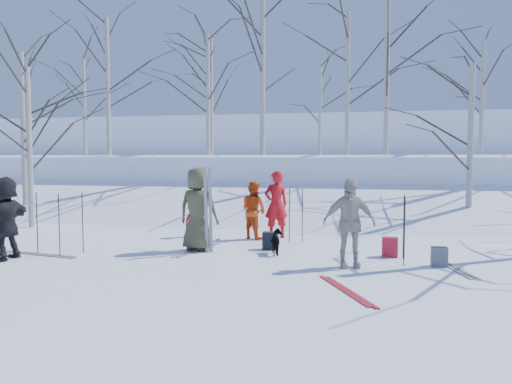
% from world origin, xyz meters
% --- Properties ---
extents(ground, '(120.00, 120.00, 0.00)m').
position_xyz_m(ground, '(0.00, 0.00, 0.00)').
color(ground, white).
rests_on(ground, ground).
extents(snow_ramp, '(70.00, 9.49, 4.12)m').
position_xyz_m(snow_ramp, '(0.00, 7.00, 0.15)').
color(snow_ramp, white).
rests_on(snow_ramp, ground).
extents(snow_plateau, '(70.00, 18.00, 2.20)m').
position_xyz_m(snow_plateau, '(0.00, 17.00, 1.00)').
color(snow_plateau, white).
rests_on(snow_plateau, ground).
extents(far_hill, '(90.00, 30.00, 6.00)m').
position_xyz_m(far_hill, '(0.00, 38.00, 2.00)').
color(far_hill, white).
rests_on(far_hill, ground).
extents(skier_olive_center, '(0.98, 0.69, 1.88)m').
position_xyz_m(skier_olive_center, '(-1.19, 0.83, 0.94)').
color(skier_olive_center, '#434428').
rests_on(skier_olive_center, ground).
extents(skier_red_north, '(0.76, 0.67, 1.76)m').
position_xyz_m(skier_red_north, '(0.22, 2.95, 0.88)').
color(skier_red_north, red).
rests_on(skier_red_north, ground).
extents(skier_redor_behind, '(0.91, 0.86, 1.48)m').
position_xyz_m(skier_redor_behind, '(-0.33, 2.71, 0.74)').
color(skier_redor_behind, '#DB4610').
rests_on(skier_redor_behind, ground).
extents(skier_red_seated, '(0.51, 0.65, 0.88)m').
position_xyz_m(skier_red_seated, '(-1.96, 2.62, 0.44)').
color(skier_red_seated, red).
rests_on(skier_red_seated, ground).
extents(skier_cream_east, '(1.07, 0.63, 1.71)m').
position_xyz_m(skier_cream_east, '(2.19, -0.19, 0.86)').
color(skier_cream_east, beige).
rests_on(skier_cream_east, ground).
extents(skier_grey_west, '(0.51, 1.59, 1.72)m').
position_xyz_m(skier_grey_west, '(-4.74, -0.96, 0.86)').
color(skier_grey_west, black).
rests_on(skier_grey_west, ground).
extents(dog, '(0.48, 0.70, 0.54)m').
position_xyz_m(dog, '(0.64, 0.78, 0.27)').
color(dog, black).
rests_on(dog, ground).
extents(upright_ski_left, '(0.07, 0.16, 1.90)m').
position_xyz_m(upright_ski_left, '(-0.92, 0.58, 0.95)').
color(upright_ski_left, silver).
rests_on(upright_ski_left, ground).
extents(upright_ski_right, '(0.11, 0.23, 1.89)m').
position_xyz_m(upright_ski_right, '(-0.83, 0.61, 0.95)').
color(upright_ski_right, silver).
rests_on(upright_ski_right, ground).
extents(ski_pair_a, '(1.69, 2.06, 0.02)m').
position_xyz_m(ski_pair_a, '(2.21, -1.95, 0.01)').
color(ski_pair_a, maroon).
rests_on(ski_pair_a, ground).
extents(ski_pair_b, '(0.84, 1.97, 0.02)m').
position_xyz_m(ski_pair_b, '(-4.35, -0.39, 0.01)').
color(ski_pair_b, silver).
rests_on(ski_pair_b, ground).
extents(ski_pair_c, '(0.91, 1.97, 0.02)m').
position_xyz_m(ski_pair_c, '(-1.21, 0.83, 0.01)').
color(ski_pair_c, silver).
rests_on(ski_pair_c, ground).
extents(ski_pair_d, '(1.04, 1.99, 0.02)m').
position_xyz_m(ski_pair_d, '(4.15, 0.15, 0.01)').
color(ski_pair_d, silver).
rests_on(ski_pair_d, ground).
extents(ski_pole_a, '(0.02, 0.02, 1.34)m').
position_xyz_m(ski_pole_a, '(0.67, 2.28, 0.67)').
color(ski_pole_a, black).
rests_on(ski_pole_a, ground).
extents(ski_pole_b, '(0.02, 0.02, 1.34)m').
position_xyz_m(ski_pole_b, '(3.24, 0.16, 0.67)').
color(ski_pole_b, black).
rests_on(ski_pole_b, ground).
extents(ski_pole_c, '(0.02, 0.02, 1.34)m').
position_xyz_m(ski_pole_c, '(3.28, 0.87, 0.67)').
color(ski_pole_c, black).
rests_on(ski_pole_c, ground).
extents(ski_pole_d, '(0.02, 0.02, 1.34)m').
position_xyz_m(ski_pole_d, '(-4.56, -0.21, 0.67)').
color(ski_pole_d, black).
rests_on(ski_pole_d, ground).
extents(ski_pole_e, '(0.02, 0.02, 1.34)m').
position_xyz_m(ski_pole_e, '(-3.58, 0.01, 0.67)').
color(ski_pole_e, black).
rests_on(ski_pole_e, ground).
extents(ski_pole_f, '(0.02, 0.02, 1.34)m').
position_xyz_m(ski_pole_f, '(-3.85, -0.45, 0.67)').
color(ski_pole_f, black).
rests_on(ski_pole_f, ground).
extents(ski_pole_g, '(0.02, 0.02, 1.34)m').
position_xyz_m(ski_pole_g, '(0.97, 2.43, 0.67)').
color(ski_pole_g, black).
rests_on(ski_pole_g, ground).
extents(backpack_red, '(0.32, 0.22, 0.42)m').
position_xyz_m(backpack_red, '(3.01, 1.00, 0.21)').
color(backpack_red, '#B11B29').
rests_on(backpack_red, ground).
extents(backpack_grey, '(0.30, 0.20, 0.38)m').
position_xyz_m(backpack_grey, '(3.90, 0.24, 0.19)').
color(backpack_grey, '#595B61').
rests_on(backpack_grey, ground).
extents(backpack_dark, '(0.34, 0.24, 0.40)m').
position_xyz_m(backpack_dark, '(0.38, 1.30, 0.20)').
color(backpack_dark, black).
rests_on(backpack_dark, ground).
extents(birch_plateau_b, '(4.88, 4.88, 6.11)m').
position_xyz_m(birch_plateau_b, '(1.70, 12.17, 5.25)').
color(birch_plateau_b, silver).
rests_on(birch_plateau_b, snow_plateau).
extents(birch_plateau_d, '(4.36, 4.36, 5.37)m').
position_xyz_m(birch_plateau_d, '(-12.32, 14.65, 4.89)').
color(birch_plateau_d, silver).
rests_on(birch_plateau_d, snow_plateau).
extents(birch_plateau_e, '(4.07, 4.07, 4.95)m').
position_xyz_m(birch_plateau_e, '(7.38, 13.54, 4.68)').
color(birch_plateau_e, silver).
rests_on(birch_plateau_e, snow_plateau).
extents(birch_plateau_f, '(4.77, 4.77, 5.95)m').
position_xyz_m(birch_plateau_f, '(-8.56, 10.34, 5.18)').
color(birch_plateau_f, silver).
rests_on(birch_plateau_f, snow_plateau).
extents(birch_plateau_g, '(4.74, 4.74, 5.92)m').
position_xyz_m(birch_plateau_g, '(-5.30, 14.98, 5.16)').
color(birch_plateau_g, silver).
rests_on(birch_plateau_g, snow_plateau).
extents(birch_plateau_h, '(3.91, 3.91, 4.73)m').
position_xyz_m(birch_plateau_h, '(0.18, 16.03, 4.56)').
color(birch_plateau_h, silver).
rests_on(birch_plateau_h, snow_plateau).
extents(birch_plateau_i, '(5.72, 5.72, 7.32)m').
position_xyz_m(birch_plateau_i, '(-1.66, 10.36, 5.86)').
color(birch_plateau_i, silver).
rests_on(birch_plateau_i, snow_plateau).
extents(birch_plateau_j, '(4.84, 4.84, 6.06)m').
position_xyz_m(birch_plateau_j, '(3.24, 9.85, 5.23)').
color(birch_plateau_j, silver).
rests_on(birch_plateau_j, snow_plateau).
extents(birch_plateau_k, '(4.62, 4.62, 5.74)m').
position_xyz_m(birch_plateau_k, '(-4.91, 13.21, 5.07)').
color(birch_plateau_k, silver).
rests_on(birch_plateau_k, snow_plateau).
extents(birch_edge_a, '(3.94, 3.94, 4.77)m').
position_xyz_m(birch_edge_a, '(-7.36, 3.37, 2.39)').
color(birch_edge_a, silver).
rests_on(birch_edge_a, ground).
extents(birch_edge_d, '(4.62, 4.62, 5.75)m').
position_xyz_m(birch_edge_d, '(-9.22, 5.56, 2.87)').
color(birch_edge_d, silver).
rests_on(birch_edge_d, ground).
extents(birch_edge_e, '(4.01, 4.01, 4.87)m').
position_xyz_m(birch_edge_e, '(5.54, 6.14, 2.43)').
color(birch_edge_e, silver).
rests_on(birch_edge_e, ground).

